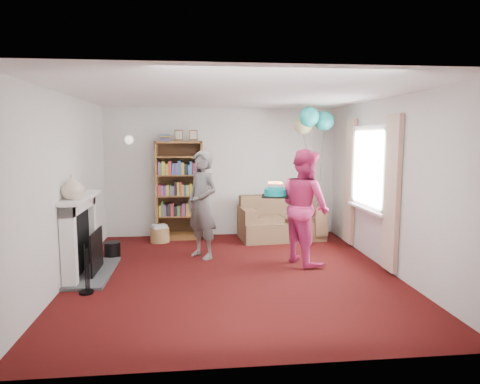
{
  "coord_description": "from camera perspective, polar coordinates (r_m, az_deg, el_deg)",
  "views": [
    {
      "loc": [
        -0.54,
        -5.87,
        1.93
      ],
      "look_at": [
        0.15,
        0.6,
        1.09
      ],
      "focal_mm": 32.0,
      "sensor_mm": 36.0,
      "label": 1
    }
  ],
  "objects": [
    {
      "name": "birthday_cake",
      "position": [
        6.47,
        4.71,
        -0.04
      ],
      "size": [
        0.4,
        0.4,
        0.22
      ],
      "rotation": [
        0.0,
        0.0,
        -0.19
      ],
      "color": "black",
      "rests_on": "ground"
    },
    {
      "name": "balloons",
      "position": [
        7.82,
        9.61,
        9.34
      ],
      "size": [
        0.68,
        0.73,
        1.82
      ],
      "color": "#3F3F3F",
      "rests_on": "ground"
    },
    {
      "name": "sofa",
      "position": [
        8.26,
        5.41,
        -4.02
      ],
      "size": [
        1.54,
        0.82,
        0.82
      ],
      "rotation": [
        0.0,
        0.0,
        0.1
      ],
      "color": "brown",
      "rests_on": "ground"
    },
    {
      "name": "ground",
      "position": [
        6.2,
        -0.81,
        -10.82
      ],
      "size": [
        5.0,
        5.0,
        0.0
      ],
      "primitive_type": "plane",
      "color": "black",
      "rests_on": "ground"
    },
    {
      "name": "fireplace",
      "position": [
        6.41,
        -20.02,
        -5.91
      ],
      "size": [
        0.55,
        1.8,
        1.12
      ],
      "color": "#3F3F42",
      "rests_on": "ground"
    },
    {
      "name": "wall_back",
      "position": [
        8.42,
        -2.42,
        2.68
      ],
      "size": [
        4.5,
        0.02,
        2.5
      ],
      "primitive_type": "cube",
      "color": "silver",
      "rests_on": "ground"
    },
    {
      "name": "mantel_vase",
      "position": [
        5.97,
        -21.42,
        0.6
      ],
      "size": [
        0.31,
        0.31,
        0.32
      ],
      "primitive_type": "imported",
      "rotation": [
        0.0,
        0.0,
        0.01
      ],
      "color": "beige",
      "rests_on": "fireplace"
    },
    {
      "name": "person_magenta",
      "position": [
        6.61,
        8.65,
        -1.93
      ],
      "size": [
        0.93,
        1.04,
        1.76
      ],
      "primitive_type": "imported",
      "rotation": [
        0.0,
        0.0,
        1.94
      ],
      "color": "#C42762",
      "rests_on": "ground"
    },
    {
      "name": "ceiling",
      "position": [
        5.92,
        -0.86,
        12.89
      ],
      "size": [
        4.5,
        5.0,
        0.01
      ],
      "primitive_type": "cube",
      "color": "white",
      "rests_on": "wall_back"
    },
    {
      "name": "wall_sconce",
      "position": [
        8.32,
        -14.57,
        6.74
      ],
      "size": [
        0.16,
        0.23,
        0.16
      ],
      "color": "gold",
      "rests_on": "ground"
    },
    {
      "name": "bookcase",
      "position": [
        8.24,
        -8.05,
        0.15
      ],
      "size": [
        0.88,
        0.42,
        2.07
      ],
      "color": "#472B14",
      "rests_on": "ground"
    },
    {
      "name": "wall_right",
      "position": [
        6.54,
        19.3,
        0.94
      ],
      "size": [
        0.02,
        5.0,
        2.5
      ],
      "primitive_type": "cube",
      "color": "silver",
      "rests_on": "ground"
    },
    {
      "name": "wall_left",
      "position": [
        6.15,
        -22.3,
        0.43
      ],
      "size": [
        0.02,
        5.0,
        2.5
      ],
      "primitive_type": "cube",
      "color": "silver",
      "rests_on": "ground"
    },
    {
      "name": "wicker_basket",
      "position": [
        8.09,
        -10.63,
        -5.56
      ],
      "size": [
        0.35,
        0.35,
        0.32
      ],
      "rotation": [
        0.0,
        0.0,
        0.35
      ],
      "color": "olive",
      "rests_on": "ground"
    },
    {
      "name": "window_bay",
      "position": [
        7.06,
        16.8,
        1.1
      ],
      "size": [
        0.14,
        2.02,
        2.2
      ],
      "color": "white",
      "rests_on": "ground"
    },
    {
      "name": "person_striped",
      "position": [
        6.85,
        -5.06,
        -1.7
      ],
      "size": [
        0.71,
        0.75,
        1.72
      ],
      "primitive_type": "imported",
      "rotation": [
        0.0,
        0.0,
        -0.89
      ],
      "color": "black",
      "rests_on": "ground"
    }
  ]
}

